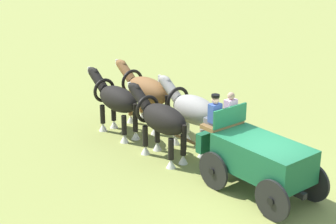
{
  "coord_description": "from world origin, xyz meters",
  "views": [
    {
      "loc": [
        -11.91,
        6.21,
        7.22
      ],
      "look_at": [
        4.08,
        1.51,
        1.2
      ],
      "focal_mm": 56.5,
      "sensor_mm": 36.0,
      "label": 1
    }
  ],
  "objects_px": {
    "draft_horse_lead_near": "(116,99)",
    "draft_horse_lead_off": "(145,91)",
    "draft_horse_rear_near": "(161,119)",
    "draft_horse_rear_off": "(192,110)",
    "show_wagon": "(258,156)"
  },
  "relations": [
    {
      "from": "draft_horse_lead_near",
      "to": "draft_horse_lead_off",
      "type": "bearing_deg",
      "value": -68.36
    },
    {
      "from": "show_wagon",
      "to": "draft_horse_rear_off",
      "type": "height_order",
      "value": "show_wagon"
    },
    {
      "from": "draft_horse_rear_off",
      "to": "draft_horse_lead_near",
      "type": "relative_size",
      "value": 0.99
    },
    {
      "from": "show_wagon",
      "to": "draft_horse_rear_near",
      "type": "relative_size",
      "value": 1.93
    },
    {
      "from": "show_wagon",
      "to": "draft_horse_lead_near",
      "type": "distance_m",
      "value": 6.16
    },
    {
      "from": "draft_horse_rear_near",
      "to": "draft_horse_lead_near",
      "type": "xyz_separation_m",
      "value": [
        2.41,
        0.99,
        -0.01
      ]
    },
    {
      "from": "show_wagon",
      "to": "draft_horse_lead_near",
      "type": "relative_size",
      "value": 1.9
    },
    {
      "from": "draft_horse_rear_off",
      "to": "draft_horse_lead_near",
      "type": "height_order",
      "value": "draft_horse_rear_off"
    },
    {
      "from": "draft_horse_rear_off",
      "to": "show_wagon",
      "type": "bearing_deg",
      "value": -168.21
    },
    {
      "from": "show_wagon",
      "to": "draft_horse_rear_off",
      "type": "xyz_separation_m",
      "value": [
        3.5,
        0.73,
        0.22
      ]
    },
    {
      "from": "draft_horse_rear_off",
      "to": "draft_horse_rear_near",
      "type": "bearing_deg",
      "value": 112.01
    },
    {
      "from": "draft_horse_rear_near",
      "to": "draft_horse_rear_off",
      "type": "xyz_separation_m",
      "value": [
        0.49,
        -1.21,
        0.02
      ]
    },
    {
      "from": "show_wagon",
      "to": "draft_horse_lead_off",
      "type": "relative_size",
      "value": 1.79
    },
    {
      "from": "draft_horse_rear_off",
      "to": "draft_horse_lead_off",
      "type": "distance_m",
      "value": 2.6
    },
    {
      "from": "draft_horse_rear_near",
      "to": "draft_horse_lead_near",
      "type": "distance_m",
      "value": 2.61
    }
  ]
}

